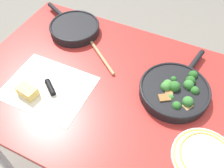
# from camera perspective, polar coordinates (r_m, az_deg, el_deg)

# --- Properties ---
(ground_plane) EXTENTS (14.00, 14.00, 0.00)m
(ground_plane) POSITION_cam_1_polar(r_m,az_deg,el_deg) (1.73, -0.00, -16.32)
(ground_plane) COLOR slate
(dining_table_red) EXTENTS (1.26, 0.83, 0.75)m
(dining_table_red) POSITION_cam_1_polar(r_m,az_deg,el_deg) (1.15, -0.00, -3.32)
(dining_table_red) COLOR #B72D28
(dining_table_red) RESTS_ON ground_plane
(skillet_broccoli) EXTENTS (0.29, 0.43, 0.07)m
(skillet_broccoli) POSITION_cam_1_polar(r_m,az_deg,el_deg) (1.06, 14.35, -1.40)
(skillet_broccoli) COLOR black
(skillet_broccoli) RESTS_ON dining_table_red
(skillet_eggs) EXTENTS (0.37, 0.26, 0.05)m
(skillet_eggs) POSITION_cam_1_polar(r_m,az_deg,el_deg) (1.34, -8.59, 12.59)
(skillet_eggs) COLOR black
(skillet_eggs) RESTS_ON dining_table_red
(wooden_spoon) EXTENTS (0.32, 0.25, 0.02)m
(wooden_spoon) POSITION_cam_1_polar(r_m,az_deg,el_deg) (1.26, -4.52, 9.22)
(wooden_spoon) COLOR tan
(wooden_spoon) RESTS_ON dining_table_red
(parchment_sheet) EXTENTS (0.36, 0.29, 0.00)m
(parchment_sheet) POSITION_cam_1_polar(r_m,az_deg,el_deg) (1.11, -14.36, -0.71)
(parchment_sheet) COLOR silver
(parchment_sheet) RESTS_ON dining_table_red
(grater_knife) EXTENTS (0.20, 0.16, 0.02)m
(grater_knife) POSITION_cam_1_polar(r_m,az_deg,el_deg) (1.12, -14.54, 0.55)
(grater_knife) COLOR silver
(grater_knife) RESTS_ON dining_table_red
(cheese_block) EXTENTS (0.09, 0.07, 0.04)m
(cheese_block) POSITION_cam_1_polar(r_m,az_deg,el_deg) (1.09, -18.75, -1.59)
(cheese_block) COLOR #EACC66
(cheese_block) RESTS_ON dining_table_red
(dinner_plate_stack) EXTENTS (0.23, 0.23, 0.03)m
(dinner_plate_stack) POSITION_cam_1_polar(r_m,az_deg,el_deg) (0.96, 20.51, -15.42)
(dinner_plate_stack) COLOR silver
(dinner_plate_stack) RESTS_ON dining_table_red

